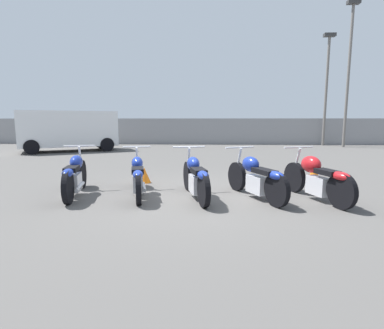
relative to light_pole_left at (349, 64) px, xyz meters
name	(u,v)px	position (x,y,z in m)	size (l,w,h in m)	color
ground_plane	(191,198)	(-8.64, -12.47, -4.87)	(60.00, 60.00, 0.00)	#514F4C
fence_back	(201,131)	(-8.64, 1.78, -4.00)	(40.00, 0.04, 1.73)	gray
light_pole_left	(349,64)	(0.00, 0.00, 0.00)	(0.70, 0.35, 8.35)	slate
light_pole_right	(327,80)	(-0.76, 1.20, -0.75)	(0.70, 0.35, 6.91)	slate
motorcycle_slot_0	(75,175)	(-11.11, -12.42, -4.43)	(0.76, 2.04, 1.03)	black
motorcycle_slot_1	(138,176)	(-9.79, -12.34, -4.46)	(0.78, 2.12, 1.01)	black
motorcycle_slot_2	(196,177)	(-8.55, -12.49, -4.44)	(0.84, 2.05, 1.02)	black
motorcycle_slot_3	(256,177)	(-7.31, -12.46, -4.43)	(1.07, 1.95, 1.02)	black
motorcycle_slot_4	(317,178)	(-6.11, -12.53, -4.42)	(0.93, 1.99, 1.03)	black
parked_van	(69,129)	(-15.48, -3.16, -3.72)	(5.05, 3.95, 2.07)	white
traffic_cone_near	(144,175)	(-9.92, -11.00, -4.67)	(0.33, 0.33, 0.40)	orange
traffic_cone_far	(314,171)	(-5.38, -10.33, -4.64)	(0.29, 0.29, 0.46)	orange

